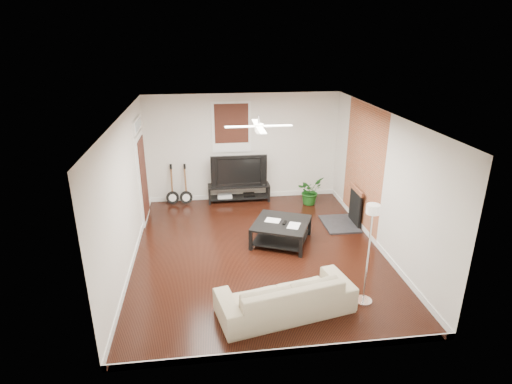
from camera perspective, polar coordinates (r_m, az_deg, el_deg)
The scene contains 14 objects.
room at distance 8.09m, azimuth 0.36°, elevation 0.64°, with size 5.01×6.01×2.81m.
brick_accent at distance 9.63m, azimuth 14.41°, elevation 3.34°, with size 0.02×2.20×2.80m, color #AE5A38.
fireplace at distance 9.85m, azimuth 12.36°, elevation -1.92°, with size 0.80×1.10×0.92m, color black.
window_back at distance 10.75m, azimuth -3.37°, elevation 8.82°, with size 1.00×0.06×1.30m, color black.
door_left at distance 9.98m, azimuth -15.31°, elevation 2.96°, with size 0.08×1.00×2.50m, color white.
tv_stand at distance 11.07m, azimuth -2.35°, elevation -0.11°, with size 1.62×0.43×0.45m, color black.
tv at distance 10.88m, azimuth -2.41°, elevation 3.08°, with size 1.45×0.19×0.83m, color black.
coffee_table at distance 8.93m, azimuth 3.46°, elevation -5.49°, with size 1.11×1.11×0.47m, color black.
sofa at distance 6.83m, azimuth 4.05°, elevation -13.87°, with size 2.17×0.85×0.63m, color tan.
floor_lamp at distance 6.97m, azimuth 15.08°, elevation -8.32°, with size 0.29×0.29×1.77m, color white, non-canonical shape.
potted_plant at distance 10.92m, azimuth 7.37°, elevation 0.17°, with size 0.65×0.56×0.72m, color #185016.
guitar_left at distance 10.94m, azimuth -11.46°, elevation 0.91°, with size 0.33×0.23×1.06m, color black, non-canonical shape.
guitar_right at distance 10.89m, azimuth -9.63°, elevation 0.94°, with size 0.33×0.23×1.06m, color black, non-canonical shape.
ceiling_fan at distance 7.75m, azimuth 0.38°, elevation 8.99°, with size 1.24×1.24×0.32m, color white, non-canonical shape.
Camera 1 is at (-1.02, -7.51, 4.22)m, focal length 29.25 mm.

